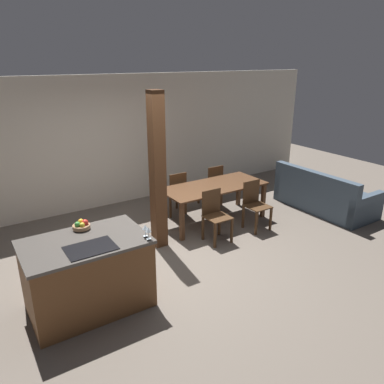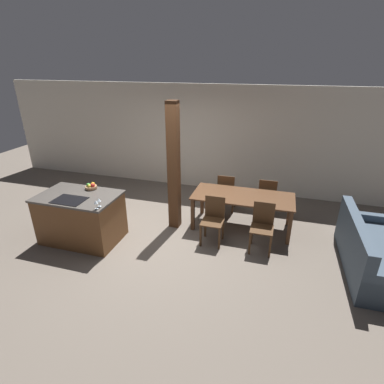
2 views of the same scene
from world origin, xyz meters
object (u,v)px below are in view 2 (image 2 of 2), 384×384
wine_glass_near (96,202)px  dining_chair_far_left (226,192)px  dining_chair_near_left (213,219)px  dining_chair_near_right (262,226)px  dining_chair_far_right (267,196)px  couch (374,255)px  wine_glass_middle (99,200)px  fruit_bowl (91,186)px  dining_table (243,200)px  timber_post (174,168)px  kitchen_island (81,217)px

wine_glass_near → dining_chair_far_left: wine_glass_near is taller
dining_chair_near_left → dining_chair_near_right: bearing=0.0°
dining_chair_far_right → couch: (1.82, -1.44, -0.19)m
wine_glass_middle → dining_chair_near_right: (2.67, 0.95, -0.59)m
fruit_bowl → dining_chair_near_left: fruit_bowl is taller
wine_glass_near → wine_glass_middle: same height
dining_table → timber_post: bearing=-166.8°
dining_chair_near_right → timber_post: size_ratio=0.35×
dining_chair_near_left → dining_chair_near_right: same height
dining_chair_near_right → dining_chair_far_left: 1.62m
dining_table → timber_post: size_ratio=0.79×
wine_glass_middle → couch: size_ratio=0.08×
wine_glass_middle → dining_table: bearing=36.2°
dining_chair_near_left → timber_post: 1.25m
dining_chair_near_right → wine_glass_middle: bearing=-160.3°
timber_post → dining_chair_far_left: bearing=47.9°
dining_table → dining_chair_near_right: dining_chair_near_right is taller
wine_glass_near → dining_chair_near_right: (2.67, 1.04, -0.59)m
wine_glass_middle → dining_chair_near_right: 2.90m
dining_chair_near_right → dining_chair_far_right: same height
dining_table → dining_chair_near_left: dining_chair_near_left is taller
dining_chair_near_right → couch: (1.82, -0.10, -0.19)m
kitchen_island → timber_post: (1.54, 1.00, 0.81)m
wine_glass_near → dining_chair_far_left: 3.02m
kitchen_island → dining_table: kitchen_island is taller
wine_glass_near → dining_chair_near_left: size_ratio=0.17×
kitchen_island → fruit_bowl: size_ratio=6.66×
wine_glass_middle → timber_post: bearing=56.3°
dining_chair_near_left → dining_chair_far_right: size_ratio=1.00×
dining_chair_near_right → couch: 1.83m
dining_chair_far_left → dining_chair_far_right: size_ratio=1.00×
kitchen_island → dining_chair_near_right: (3.33, 0.64, 0.01)m
fruit_bowl → dining_chair_far_left: 2.92m
dining_table → dining_chair_near_left: size_ratio=2.26×
dining_chair_near_right → dining_chair_far_left: same height
wine_glass_near → dining_chair_far_right: wine_glass_near is taller
wine_glass_middle → timber_post: timber_post is taller
dining_table → timber_post: (-1.35, -0.32, 0.64)m
wine_glass_near → dining_table: wine_glass_near is taller
dining_chair_near_right → dining_chair_far_right: bearing=90.0°
dining_table → couch: size_ratio=1.00×
fruit_bowl → dining_chair_far_right: (3.26, 1.65, -0.51)m
dining_chair_far_left → kitchen_island: bearing=39.3°
wine_glass_near → dining_table: (2.22, 1.71, -0.42)m
wine_glass_near → wine_glass_middle: 0.09m
kitchen_island → dining_chair_near_right: bearing=10.9°
dining_chair_far_right → dining_chair_near_left: bearing=56.1°
dining_chair_far_left → fruit_bowl: bearing=35.1°
dining_chair_near_right → timber_post: 2.00m
wine_glass_middle → dining_chair_far_right: (2.67, 2.30, -0.59)m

